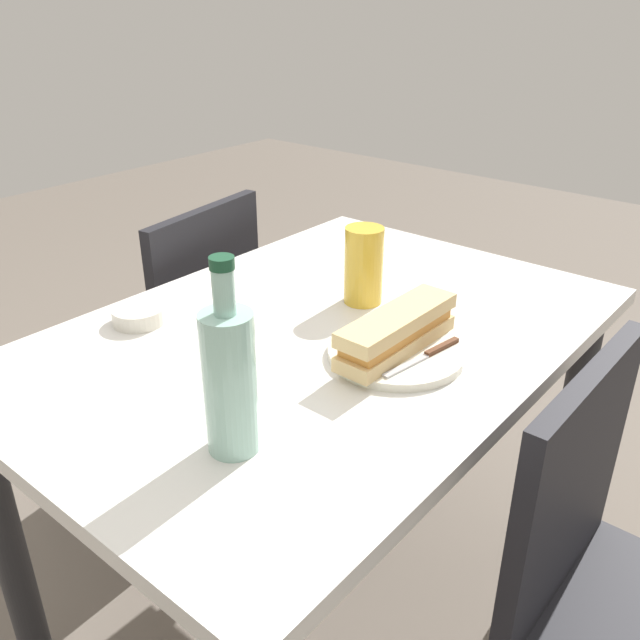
# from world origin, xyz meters

# --- Properties ---
(ground_plane) EXTENTS (8.00, 8.00, 0.00)m
(ground_plane) POSITION_xyz_m (0.00, 0.00, 0.00)
(ground_plane) COLOR #6B6056
(dining_table) EXTENTS (1.12, 0.77, 0.78)m
(dining_table) POSITION_xyz_m (0.00, 0.00, 0.65)
(dining_table) COLOR silver
(dining_table) RESTS_ON ground
(chair_far) EXTENTS (0.40, 0.40, 0.88)m
(chair_far) POSITION_xyz_m (-0.00, 0.58, 0.50)
(chair_far) COLOR black
(chair_far) RESTS_ON ground
(chair_near) EXTENTS (0.45, 0.45, 0.88)m
(chair_near) POSITION_xyz_m (-0.14, -0.58, 0.50)
(chair_near) COLOR black
(chair_near) RESTS_ON ground
(plate_near) EXTENTS (0.23, 0.23, 0.01)m
(plate_near) POSITION_xyz_m (-0.01, 0.16, 0.79)
(plate_near) COLOR silver
(plate_near) RESTS_ON dining_table
(baguette_sandwich_near) EXTENTS (0.26, 0.07, 0.07)m
(baguette_sandwich_near) POSITION_xyz_m (-0.01, 0.16, 0.83)
(baguette_sandwich_near) COLOR #DBB77A
(baguette_sandwich_near) RESTS_ON plate_near
(knife_near) EXTENTS (0.18, 0.04, 0.01)m
(knife_near) POSITION_xyz_m (-0.02, 0.22, 0.80)
(knife_near) COLOR silver
(knife_near) RESTS_ON plate_near
(water_bottle) EXTENTS (0.07, 0.07, 0.28)m
(water_bottle) POSITION_xyz_m (0.34, 0.13, 0.89)
(water_bottle) COLOR #99C6B7
(water_bottle) RESTS_ON dining_table
(beer_glass) EXTENTS (0.08, 0.08, 0.15)m
(beer_glass) POSITION_xyz_m (-0.15, -0.01, 0.85)
(beer_glass) COLOR gold
(beer_glass) RESTS_ON dining_table
(olive_bowl) EXTENTS (0.10, 0.10, 0.03)m
(olive_bowl) POSITION_xyz_m (0.19, -0.28, 0.79)
(olive_bowl) COLOR silver
(olive_bowl) RESTS_ON dining_table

